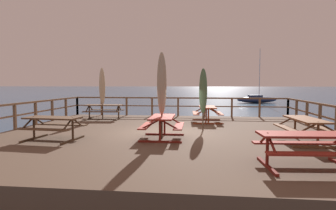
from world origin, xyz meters
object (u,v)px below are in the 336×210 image
at_px(picnic_table_back_right, 53,123).
at_px(patio_umbrella_tall_back_right, 162,84).
at_px(patio_umbrella_short_mid, 203,91).
at_px(picnic_table_mid_left, 162,123).
at_px(picnic_table_mid_right, 307,142).
at_px(patio_umbrella_tall_front, 102,86).
at_px(sailboat_distant, 257,99).
at_px(picnic_table_front_left, 306,125).
at_px(picnic_table_back_left, 104,109).
at_px(picnic_table_front_right, 207,111).

distance_m(picnic_table_back_right, patio_umbrella_tall_back_right, 3.84).
bearing_deg(patio_umbrella_short_mid, picnic_table_mid_left, -126.48).
distance_m(picnic_table_mid_right, patio_umbrella_tall_front, 11.12).
relative_size(picnic_table_back_right, picnic_table_mid_right, 0.86).
xyz_separation_m(patio_umbrella_tall_front, sailboat_distant, (13.02, 27.96, -2.06)).
distance_m(picnic_table_front_left, patio_umbrella_short_mid, 3.91).
height_order(picnic_table_mid_left, picnic_table_mid_right, same).
bearing_deg(patio_umbrella_short_mid, patio_umbrella_tall_front, 148.48).
relative_size(picnic_table_mid_left, sailboat_distant, 0.23).
xyz_separation_m(patio_umbrella_short_mid, sailboat_distant, (7.76, 31.18, -1.91)).
bearing_deg(picnic_table_front_left, sailboat_distant, 82.23).
relative_size(picnic_table_back_left, patio_umbrella_tall_back_right, 0.70).
bearing_deg(sailboat_distant, patio_umbrella_short_mid, -103.97).
bearing_deg(patio_umbrella_tall_back_right, picnic_table_front_left, -0.47).
height_order(picnic_table_back_right, patio_umbrella_short_mid, patio_umbrella_short_mid).
height_order(picnic_table_mid_left, picnic_table_front_left, same).
bearing_deg(sailboat_distant, picnic_table_back_left, -114.88).
bearing_deg(picnic_table_front_right, picnic_table_back_left, 173.51).
height_order(picnic_table_back_left, sailboat_distant, sailboat_distant).
bearing_deg(patio_umbrella_tall_front, picnic_table_mid_left, -52.53).
distance_m(picnic_table_front_left, sailboat_distant, 33.44).
xyz_separation_m(picnic_table_mid_right, patio_umbrella_tall_back_right, (-3.67, 2.96, 1.29)).
bearing_deg(patio_umbrella_tall_back_right, picnic_table_mid_left, 75.19).
relative_size(picnic_table_back_left, picnic_table_mid_left, 1.16).
bearing_deg(patio_umbrella_tall_back_right, picnic_table_mid_right, -38.88).
height_order(picnic_table_back_right, patio_umbrella_tall_back_right, patio_umbrella_tall_back_right).
height_order(picnic_table_front_right, patio_umbrella_tall_back_right, patio_umbrella_tall_back_right).
bearing_deg(picnic_table_mid_left, patio_umbrella_tall_back_right, -104.81).
bearing_deg(patio_umbrella_tall_front, picnic_table_back_left, 19.15).
height_order(picnic_table_back_right, picnic_table_mid_left, same).
bearing_deg(sailboat_distant, picnic_table_front_left, -97.77).
bearing_deg(patio_umbrella_tall_back_right, patio_umbrella_short_mid, 53.94).
distance_m(patio_umbrella_tall_front, sailboat_distant, 30.91).
bearing_deg(patio_umbrella_tall_front, sailboat_distant, 65.03).
bearing_deg(picnic_table_front_left, picnic_table_mid_left, 178.97).
xyz_separation_m(picnic_table_front_left, patio_umbrella_tall_front, (-8.50, 5.16, 1.16)).
distance_m(picnic_table_back_right, patio_umbrella_short_mid, 5.63).
bearing_deg(picnic_table_back_left, patio_umbrella_tall_front, -160.85).
height_order(patio_umbrella_short_mid, patio_umbrella_tall_back_right, patio_umbrella_tall_back_right).
xyz_separation_m(picnic_table_mid_right, patio_umbrella_tall_front, (-7.55, 8.08, 1.16)).
bearing_deg(patio_umbrella_tall_back_right, patio_umbrella_tall_front, 127.14).
relative_size(picnic_table_mid_right, patio_umbrella_tall_front, 0.81).
bearing_deg(picnic_table_mid_right, sailboat_distant, 81.37).
xyz_separation_m(picnic_table_front_left, picnic_table_mid_right, (-0.95, -2.92, 0.00)).
xyz_separation_m(picnic_table_back_left, patio_umbrella_tall_back_right, (3.82, -5.15, 1.30)).
height_order(picnic_table_front_left, patio_umbrella_tall_back_right, patio_umbrella_tall_back_right).
bearing_deg(patio_umbrella_short_mid, picnic_table_back_right, -153.07).
bearing_deg(patio_umbrella_tall_front, picnic_table_mid_right, -46.95).
bearing_deg(picnic_table_mid_right, picnic_table_mid_left, 140.60).
xyz_separation_m(picnic_table_mid_left, patio_umbrella_tall_back_right, (-0.01, -0.05, 1.30)).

